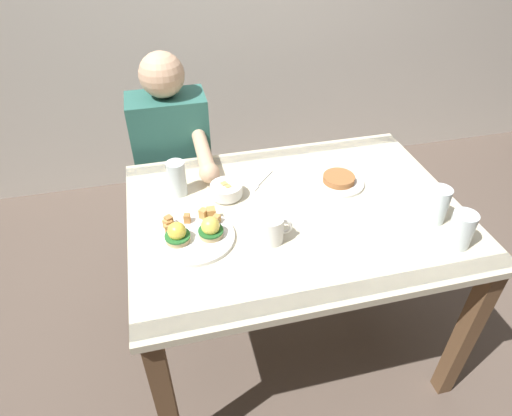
# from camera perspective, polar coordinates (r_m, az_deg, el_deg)

# --- Properties ---
(ground_plane) EXTENTS (6.00, 6.00, 0.00)m
(ground_plane) POSITION_cam_1_polar(r_m,az_deg,el_deg) (2.15, 4.10, -15.99)
(ground_plane) COLOR brown
(dining_table) EXTENTS (1.20, 0.90, 0.74)m
(dining_table) POSITION_cam_1_polar(r_m,az_deg,el_deg) (1.67, 5.06, -3.18)
(dining_table) COLOR beige
(dining_table) RESTS_ON ground_plane
(eggs_benedict_plate) EXTENTS (0.27, 0.27, 0.09)m
(eggs_benedict_plate) POSITION_cam_1_polar(r_m,az_deg,el_deg) (1.48, -8.00, -3.27)
(eggs_benedict_plate) COLOR white
(eggs_benedict_plate) RESTS_ON dining_table
(fruit_bowl) EXTENTS (0.12, 0.12, 0.06)m
(fruit_bowl) POSITION_cam_1_polar(r_m,az_deg,el_deg) (1.65, -3.90, 2.28)
(fruit_bowl) COLOR white
(fruit_bowl) RESTS_ON dining_table
(coffee_mug) EXTENTS (0.11, 0.08, 0.09)m
(coffee_mug) POSITION_cam_1_polar(r_m,az_deg,el_deg) (1.45, 2.13, -2.68)
(coffee_mug) COLOR white
(coffee_mug) RESTS_ON dining_table
(fork) EXTENTS (0.12, 0.13, 0.00)m
(fork) POSITION_cam_1_polar(r_m,az_deg,el_deg) (1.74, 0.58, 3.41)
(fork) COLOR silver
(fork) RESTS_ON dining_table
(water_glass_near) EXTENTS (0.08, 0.08, 0.13)m
(water_glass_near) POSITION_cam_1_polar(r_m,az_deg,el_deg) (1.64, 22.31, 0.15)
(water_glass_near) COLOR silver
(water_glass_near) RESTS_ON dining_table
(water_glass_far) EXTENTS (0.08, 0.08, 0.13)m
(water_glass_far) POSITION_cam_1_polar(r_m,az_deg,el_deg) (1.57, 24.93, -2.76)
(water_glass_far) COLOR silver
(water_glass_far) RESTS_ON dining_table
(water_glass_extra) EXTENTS (0.07, 0.07, 0.14)m
(water_glass_extra) POSITION_cam_1_polar(r_m,az_deg,el_deg) (1.68, -10.15, 3.55)
(water_glass_extra) COLOR silver
(water_glass_extra) RESTS_ON dining_table
(side_plate) EXTENTS (0.20, 0.20, 0.04)m
(side_plate) POSITION_cam_1_polar(r_m,az_deg,el_deg) (1.76, 10.62, 3.49)
(side_plate) COLOR white
(side_plate) RESTS_ON dining_table
(diner_person) EXTENTS (0.34, 0.54, 1.14)m
(diner_person) POSITION_cam_1_polar(r_m,az_deg,el_deg) (2.09, -10.54, 6.15)
(diner_person) COLOR #33333D
(diner_person) RESTS_ON ground_plane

